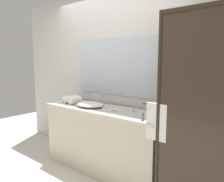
{
  "coord_description": "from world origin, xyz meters",
  "views": [
    {
      "loc": [
        1.86,
        -2.15,
        1.52
      ],
      "look_at": [
        0.15,
        0.0,
        1.15
      ],
      "focal_mm": 33.84,
      "sensor_mm": 36.0,
      "label": 1
    }
  ],
  "objects_px": {
    "sink_basin": "(90,104)",
    "amenity_bottle_lotion": "(143,117)",
    "faucet": "(98,101)",
    "rolled_towel_near_edge": "(68,99)",
    "amenity_bottle_conditioner": "(148,110)",
    "amenity_bottle_shampoo": "(133,109)",
    "rolled_towel_far_edge": "(75,100)",
    "soap_dish": "(114,110)",
    "rolled_towel_middle": "(71,99)"
  },
  "relations": [
    {
      "from": "amenity_bottle_lotion",
      "to": "amenity_bottle_conditioner",
      "type": "xyz_separation_m",
      "value": [
        -0.13,
        0.36,
        -0.0
      ]
    },
    {
      "from": "sink_basin",
      "to": "soap_dish",
      "type": "relative_size",
      "value": 4.24
    },
    {
      "from": "faucet",
      "to": "rolled_towel_near_edge",
      "type": "relative_size",
      "value": 0.76
    },
    {
      "from": "amenity_bottle_conditioner",
      "to": "sink_basin",
      "type": "bearing_deg",
      "value": -166.51
    },
    {
      "from": "soap_dish",
      "to": "rolled_towel_middle",
      "type": "height_order",
      "value": "rolled_towel_middle"
    },
    {
      "from": "rolled_towel_near_edge",
      "to": "rolled_towel_far_edge",
      "type": "distance_m",
      "value": 0.23
    },
    {
      "from": "amenity_bottle_shampoo",
      "to": "rolled_towel_near_edge",
      "type": "xyz_separation_m",
      "value": [
        -1.2,
        -0.05,
        0.01
      ]
    },
    {
      "from": "amenity_bottle_lotion",
      "to": "amenity_bottle_shampoo",
      "type": "distance_m",
      "value": 0.41
    },
    {
      "from": "sink_basin",
      "to": "rolled_towel_near_edge",
      "type": "distance_m",
      "value": 0.56
    },
    {
      "from": "amenity_bottle_conditioner",
      "to": "amenity_bottle_shampoo",
      "type": "bearing_deg",
      "value": -156.88
    },
    {
      "from": "soap_dish",
      "to": "amenity_bottle_shampoo",
      "type": "bearing_deg",
      "value": 32.06
    },
    {
      "from": "amenity_bottle_shampoo",
      "to": "faucet",
      "type": "bearing_deg",
      "value": 175.56
    },
    {
      "from": "soap_dish",
      "to": "rolled_towel_far_edge",
      "type": "height_order",
      "value": "rolled_towel_far_edge"
    },
    {
      "from": "amenity_bottle_lotion",
      "to": "amenity_bottle_shampoo",
      "type": "height_order",
      "value": "amenity_bottle_lotion"
    },
    {
      "from": "soap_dish",
      "to": "rolled_towel_far_edge",
      "type": "xyz_separation_m",
      "value": [
        -0.77,
        0.03,
        0.04
      ]
    },
    {
      "from": "soap_dish",
      "to": "amenity_bottle_lotion",
      "type": "height_order",
      "value": "amenity_bottle_lotion"
    },
    {
      "from": "faucet",
      "to": "amenity_bottle_conditioner",
      "type": "bearing_deg",
      "value": 1.63
    },
    {
      "from": "sink_basin",
      "to": "amenity_bottle_lotion",
      "type": "distance_m",
      "value": 0.96
    },
    {
      "from": "faucet",
      "to": "rolled_towel_far_edge",
      "type": "relative_size",
      "value": 0.88
    },
    {
      "from": "soap_dish",
      "to": "faucet",
      "type": "bearing_deg",
      "value": 156.98
    },
    {
      "from": "soap_dish",
      "to": "amenity_bottle_lotion",
      "type": "xyz_separation_m",
      "value": [
        0.51,
        -0.15,
        0.03
      ]
    },
    {
      "from": "rolled_towel_near_edge",
      "to": "rolled_towel_middle",
      "type": "bearing_deg",
      "value": -21.4
    },
    {
      "from": "sink_basin",
      "to": "amenity_bottle_lotion",
      "type": "xyz_separation_m",
      "value": [
        0.95,
        -0.16,
        0.01
      ]
    },
    {
      "from": "faucet",
      "to": "soap_dish",
      "type": "distance_m",
      "value": 0.47
    },
    {
      "from": "faucet",
      "to": "amenity_bottle_conditioner",
      "type": "height_order",
      "value": "faucet"
    },
    {
      "from": "amenity_bottle_conditioner",
      "to": "amenity_bottle_shampoo",
      "type": "xyz_separation_m",
      "value": [
        -0.17,
        -0.07,
        -0.0
      ]
    },
    {
      "from": "faucet",
      "to": "rolled_towel_far_edge",
      "type": "xyz_separation_m",
      "value": [
        -0.34,
        -0.15,
        0.0
      ]
    },
    {
      "from": "sink_basin",
      "to": "rolled_towel_far_edge",
      "type": "bearing_deg",
      "value": 176.29
    },
    {
      "from": "sink_basin",
      "to": "soap_dish",
      "type": "height_order",
      "value": "sink_basin"
    },
    {
      "from": "faucet",
      "to": "rolled_towel_middle",
      "type": "bearing_deg",
      "value": -162.52
    },
    {
      "from": "amenity_bottle_shampoo",
      "to": "rolled_towel_middle",
      "type": "bearing_deg",
      "value": -175.23
    },
    {
      "from": "rolled_towel_middle",
      "to": "rolled_towel_far_edge",
      "type": "bearing_deg",
      "value": -4.9
    },
    {
      "from": "amenity_bottle_conditioner",
      "to": "rolled_towel_far_edge",
      "type": "height_order",
      "value": "rolled_towel_far_edge"
    },
    {
      "from": "faucet",
      "to": "rolled_towel_far_edge",
      "type": "distance_m",
      "value": 0.37
    },
    {
      "from": "amenity_bottle_shampoo",
      "to": "soap_dish",
      "type": "bearing_deg",
      "value": -147.94
    },
    {
      "from": "amenity_bottle_shampoo",
      "to": "rolled_towel_near_edge",
      "type": "bearing_deg",
      "value": -177.71
    },
    {
      "from": "faucet",
      "to": "rolled_towel_middle",
      "type": "relative_size",
      "value": 0.85
    },
    {
      "from": "faucet",
      "to": "sink_basin",
      "type": "bearing_deg",
      "value": -90.0
    },
    {
      "from": "faucet",
      "to": "amenity_bottle_lotion",
      "type": "height_order",
      "value": "faucet"
    },
    {
      "from": "faucet",
      "to": "amenity_bottle_shampoo",
      "type": "bearing_deg",
      "value": -4.44
    },
    {
      "from": "amenity_bottle_lotion",
      "to": "rolled_towel_near_edge",
      "type": "relative_size",
      "value": 0.41
    },
    {
      "from": "sink_basin",
      "to": "amenity_bottle_conditioner",
      "type": "height_order",
      "value": "amenity_bottle_conditioner"
    },
    {
      "from": "faucet",
      "to": "amenity_bottle_lotion",
      "type": "bearing_deg",
      "value": -19.44
    },
    {
      "from": "soap_dish",
      "to": "rolled_towel_middle",
      "type": "xyz_separation_m",
      "value": [
        -0.88,
        0.04,
        0.04
      ]
    },
    {
      "from": "rolled_towel_near_edge",
      "to": "rolled_towel_far_edge",
      "type": "bearing_deg",
      "value": -13.43
    },
    {
      "from": "sink_basin",
      "to": "amenity_bottle_shampoo",
      "type": "bearing_deg",
      "value": 10.76
    },
    {
      "from": "sink_basin",
      "to": "amenity_bottle_shampoo",
      "type": "distance_m",
      "value": 0.66
    },
    {
      "from": "amenity_bottle_lotion",
      "to": "amenity_bottle_conditioner",
      "type": "height_order",
      "value": "amenity_bottle_lotion"
    },
    {
      "from": "amenity_bottle_shampoo",
      "to": "rolled_towel_middle",
      "type": "xyz_separation_m",
      "value": [
        -1.09,
        -0.09,
        0.02
      ]
    },
    {
      "from": "rolled_towel_middle",
      "to": "rolled_towel_near_edge",
      "type": "bearing_deg",
      "value": 158.6
    }
  ]
}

